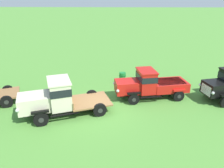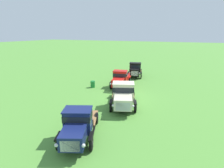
% 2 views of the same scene
% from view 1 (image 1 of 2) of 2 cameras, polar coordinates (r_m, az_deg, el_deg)
% --- Properties ---
extents(ground_plane, '(240.00, 240.00, 0.00)m').
position_cam_1_polar(ground_plane, '(14.01, -3.11, -6.95)').
color(ground_plane, '#518E38').
extents(vintage_truck_second_in_line, '(5.80, 3.71, 2.25)m').
position_cam_1_polar(vintage_truck_second_in_line, '(13.49, -14.50, -3.41)').
color(vintage_truck_second_in_line, black).
rests_on(vintage_truck_second_in_line, ground).
extents(vintage_truck_midrow_center, '(5.36, 2.78, 2.07)m').
position_cam_1_polar(vintage_truck_midrow_center, '(15.54, 9.91, -0.02)').
color(vintage_truck_midrow_center, black).
rests_on(vintage_truck_midrow_center, ground).
extents(oil_drum_beside_row, '(0.57, 0.57, 0.82)m').
position_cam_1_polar(oil_drum_beside_row, '(18.35, 2.75, 1.79)').
color(oil_drum_beside_row, '#1E7F33').
rests_on(oil_drum_beside_row, ground).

